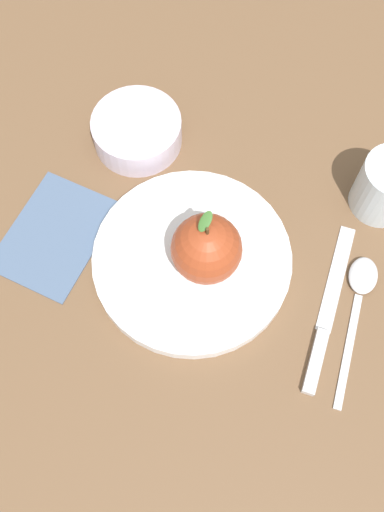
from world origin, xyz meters
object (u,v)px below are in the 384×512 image
object	(u,v)px
dinner_plate	(192,259)
apple	(209,248)
knife	(325,321)
side_bowl	(137,129)
spoon	(360,293)
linen_napkin	(55,234)

from	to	relation	value
dinner_plate	apple	distance (m)	0.05
knife	side_bowl	bearing A→B (deg)	29.16
dinner_plate	side_bowl	size ratio (longest dim) A/B	2.04
spoon	linen_napkin	distance (m)	0.37
apple	side_bowl	world-z (taller)	apple
spoon	linen_napkin	world-z (taller)	spoon
apple	spoon	bearing A→B (deg)	-113.12
spoon	linen_napkin	bearing A→B (deg)	65.45
dinner_plate	linen_napkin	world-z (taller)	dinner_plate
side_bowl	knife	distance (m)	0.34
apple	spoon	distance (m)	0.19
dinner_plate	linen_napkin	distance (m)	0.17
knife	linen_napkin	bearing A→B (deg)	58.29
spoon	linen_napkin	xyz separation A→B (m)	(0.15, 0.34, -0.00)
spoon	knife	bearing A→B (deg)	115.90
apple	linen_napkin	xyz separation A→B (m)	(0.08, 0.17, -0.06)
dinner_plate	spoon	distance (m)	0.20
linen_napkin	dinner_plate	bearing A→B (deg)	-114.93
dinner_plate	knife	world-z (taller)	dinner_plate
side_bowl	spoon	distance (m)	0.34
side_bowl	spoon	size ratio (longest dim) A/B	0.67
dinner_plate	linen_napkin	size ratio (longest dim) A/B	1.59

